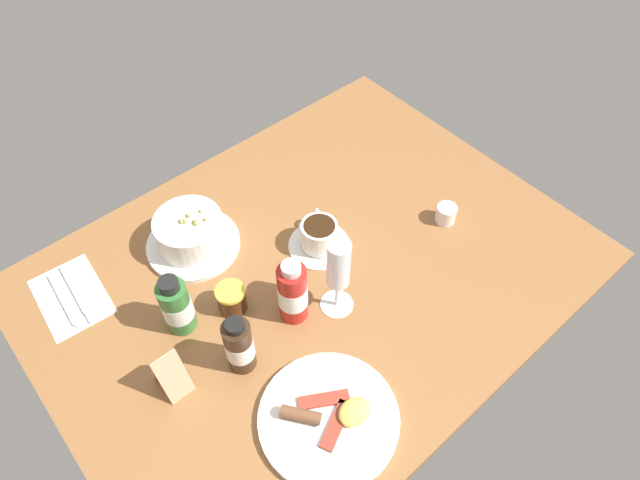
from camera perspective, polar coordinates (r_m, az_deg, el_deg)
ground_plane at (r=118.51cm, az=-0.79°, el=-3.39°), size 110.00×84.00×3.00cm
porridge_bowl at (r=120.81cm, az=-13.05°, el=0.67°), size 20.02×20.02×9.21cm
cutlery_setting at (r=123.53cm, az=-23.96°, el=-5.38°), size 13.70×18.53×0.90cm
coffee_cup at (r=118.55cm, az=-0.08°, el=0.34°), size 13.38×13.38×6.83cm
creamer_jug at (r=127.18cm, az=12.73°, el=2.66°), size 5.33×4.46×4.79cm
wine_glass at (r=102.18cm, az=1.88°, el=-2.88°), size 6.67×6.67×19.23cm
jam_jar at (r=110.81cm, az=-8.98°, el=-5.95°), size 5.81×5.81×6.09cm
sauce_bottle_green at (r=107.94cm, az=-14.39°, el=-6.53°), size 5.73×5.73×14.54cm
sauce_bottle_brown at (r=101.53cm, az=-8.22°, el=-10.59°), size 5.23×5.23×14.10cm
sauce_bottle_red at (r=105.44cm, az=-2.80°, el=-5.37°), size 5.71×5.71×15.81cm
breakfast_plate at (r=101.10cm, az=0.97°, el=-17.66°), size 24.53×24.53×3.70cm
menu_card at (r=103.24cm, az=-15.14°, el=-12.76°), size 4.80×6.64×10.40cm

